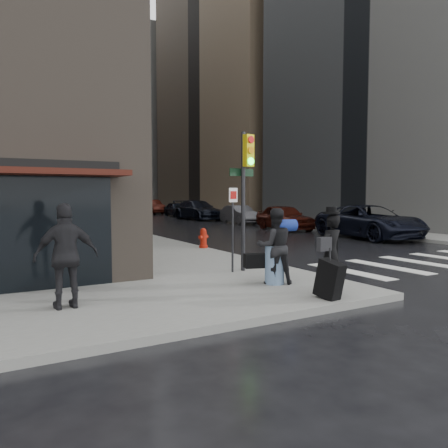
# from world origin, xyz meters

# --- Properties ---
(ground) EXTENTS (140.00, 140.00, 0.00)m
(ground) POSITION_xyz_m (0.00, 0.00, 0.00)
(ground) COLOR black
(ground) RESTS_ON ground
(sidewalk_left) EXTENTS (4.00, 50.00, 0.15)m
(sidewalk_left) POSITION_xyz_m (0.00, 27.00, 0.07)
(sidewalk_left) COLOR slate
(sidewalk_left) RESTS_ON ground
(sidewalk_right) EXTENTS (3.00, 50.00, 0.15)m
(sidewalk_right) POSITION_xyz_m (13.50, 27.00, 0.07)
(sidewalk_right) COLOR slate
(sidewalk_right) RESTS_ON ground
(crosswalk) EXTENTS (8.50, 3.00, 0.01)m
(crosswalk) POSITION_xyz_m (7.50, 1.00, 0.00)
(crosswalk) COLOR silver
(crosswalk) RESTS_ON ground
(bldg_right_mid) EXTENTS (22.00, 22.00, 38.00)m
(bldg_right_mid) POSITION_xyz_m (26.00, 35.00, 19.00)
(bldg_right_mid) COLOR #897154
(bldg_right_mid) RESTS_ON ground
(bldg_right_far) EXTENTS (22.00, 20.00, 25.00)m
(bldg_right_far) POSITION_xyz_m (26.00, 58.00, 12.50)
(bldg_right_far) COLOR slate
(bldg_right_far) RESTS_ON ground
(bldg_distant) EXTENTS (40.00, 12.00, 32.00)m
(bldg_distant) POSITION_xyz_m (6.00, 78.00, 16.00)
(bldg_distant) COLOR slate
(bldg_distant) RESTS_ON ground
(man_overcoat) EXTENTS (0.94, 1.01, 1.82)m
(man_overcoat) POSITION_xyz_m (0.63, -1.27, 0.91)
(man_overcoat) COLOR black
(man_overcoat) RESTS_ON ground
(man_jeans) EXTENTS (1.21, 0.94, 1.73)m
(man_jeans) POSITION_xyz_m (0.21, 0.09, 1.02)
(man_jeans) COLOR black
(man_jeans) RESTS_ON ground
(man_greycoat) EXTENTS (1.12, 0.48, 1.90)m
(man_greycoat) POSITION_xyz_m (-4.29, 0.19, 1.10)
(man_greycoat) COLOR black
(man_greycoat) RESTS_ON ground
(traffic_light) EXTENTS (0.91, 0.49, 3.68)m
(traffic_light) POSITION_xyz_m (0.48, 1.81, 2.52)
(traffic_light) COLOR black
(traffic_light) RESTS_ON ground
(fire_hydrant) EXTENTS (0.44, 0.33, 0.76)m
(fire_hydrant) POSITION_xyz_m (1.80, 6.81, 0.49)
(fire_hydrant) COLOR #AA1A0A
(fire_hydrant) RESTS_ON ground
(parked_car_0) EXTENTS (3.28, 6.15, 1.65)m
(parked_car_0) POSITION_xyz_m (11.24, 7.24, 0.82)
(parked_car_0) COLOR black
(parked_car_0) RESTS_ON ground
(parked_car_1) EXTENTS (2.22, 4.69, 1.55)m
(parked_car_1) POSITION_xyz_m (10.60, 13.28, 0.77)
(parked_car_1) COLOR #40140C
(parked_car_1) RESTS_ON ground
(parked_car_2) EXTENTS (1.75, 4.18, 1.34)m
(parked_car_2) POSITION_xyz_m (11.13, 19.32, 0.67)
(parked_car_2) COLOR #4B4B50
(parked_car_2) RESTS_ON ground
(parked_car_3) EXTENTS (2.60, 5.77, 1.64)m
(parked_car_3) POSITION_xyz_m (10.68, 25.35, 0.82)
(parked_car_3) COLOR black
(parked_car_3) RESTS_ON ground
(parked_car_4) EXTENTS (1.92, 4.19, 1.39)m
(parked_car_4) POSITION_xyz_m (11.36, 31.39, 0.70)
(parked_car_4) COLOR black
(parked_car_4) RESTS_ON ground
(parked_car_5) EXTENTS (1.72, 4.72, 1.55)m
(parked_car_5) POSITION_xyz_m (11.03, 37.43, 0.77)
(parked_car_5) COLOR #3B110B
(parked_car_5) RESTS_ON ground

